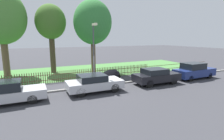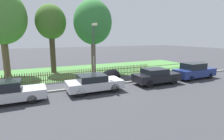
{
  "view_description": "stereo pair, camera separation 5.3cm",
  "coord_description": "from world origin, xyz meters",
  "px_view_note": "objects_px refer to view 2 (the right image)",
  "views": [
    {
      "loc": [
        -4.74,
        -13.05,
        4.01
      ],
      "look_at": [
        1.87,
        1.03,
        1.1
      ],
      "focal_mm": 28.0,
      "sensor_mm": 36.0,
      "label": 1
    },
    {
      "loc": [
        -4.69,
        -13.07,
        4.01
      ],
      "look_at": [
        1.87,
        1.03,
        1.1
      ],
      "focal_mm": 28.0,
      "sensor_mm": 36.0,
      "label": 2
    }
  ],
  "objects_px": {
    "parked_car_silver_hatchback": "(5,93)",
    "parked_car_black_saloon": "(94,83)",
    "tree_nearest_kerb": "(1,17)",
    "tree_behind_motorcycle": "(51,23)",
    "covered_motorcycle": "(111,74)",
    "street_lamp": "(94,47)",
    "parked_car_navy_estate": "(156,76)",
    "tree_mid_park": "(93,23)",
    "parked_car_red_compact": "(194,71)"
  },
  "relations": [
    {
      "from": "covered_motorcycle",
      "to": "tree_mid_park",
      "type": "xyz_separation_m",
      "value": [
        -0.26,
        4.32,
        4.95
      ]
    },
    {
      "from": "parked_car_red_compact",
      "to": "tree_mid_park",
      "type": "height_order",
      "value": "tree_mid_park"
    },
    {
      "from": "parked_car_navy_estate",
      "to": "parked_car_red_compact",
      "type": "xyz_separation_m",
      "value": [
        4.76,
        0.09,
        0.05
      ]
    },
    {
      "from": "parked_car_navy_estate",
      "to": "street_lamp",
      "type": "distance_m",
      "value": 5.9
    },
    {
      "from": "parked_car_silver_hatchback",
      "to": "covered_motorcycle",
      "type": "height_order",
      "value": "parked_car_silver_hatchback"
    },
    {
      "from": "tree_mid_park",
      "to": "parked_car_silver_hatchback",
      "type": "bearing_deg",
      "value": -139.87
    },
    {
      "from": "parked_car_silver_hatchback",
      "to": "street_lamp",
      "type": "distance_m",
      "value": 7.05
    },
    {
      "from": "covered_motorcycle",
      "to": "parked_car_red_compact",
      "type": "bearing_deg",
      "value": -18.38
    },
    {
      "from": "parked_car_navy_estate",
      "to": "street_lamp",
      "type": "relative_size",
      "value": 0.8
    },
    {
      "from": "parked_car_navy_estate",
      "to": "tree_nearest_kerb",
      "type": "distance_m",
      "value": 16.07
    },
    {
      "from": "parked_car_red_compact",
      "to": "tree_nearest_kerb",
      "type": "bearing_deg",
      "value": 150.18
    },
    {
      "from": "tree_behind_motorcycle",
      "to": "parked_car_black_saloon",
      "type": "bearing_deg",
      "value": -78.64
    },
    {
      "from": "parked_car_red_compact",
      "to": "tree_nearest_kerb",
      "type": "relative_size",
      "value": 0.51
    },
    {
      "from": "tree_nearest_kerb",
      "to": "street_lamp",
      "type": "xyz_separation_m",
      "value": [
        7.1,
        -7.33,
        -2.72
      ]
    },
    {
      "from": "parked_car_red_compact",
      "to": "covered_motorcycle",
      "type": "bearing_deg",
      "value": 159.89
    },
    {
      "from": "tree_mid_park",
      "to": "parked_car_red_compact",
      "type": "bearing_deg",
      "value": -40.75
    },
    {
      "from": "parked_car_silver_hatchback",
      "to": "covered_motorcycle",
      "type": "xyz_separation_m",
      "value": [
        8.33,
        2.49,
        -0.05
      ]
    },
    {
      "from": "street_lamp",
      "to": "parked_car_red_compact",
      "type": "bearing_deg",
      "value": -10.14
    },
    {
      "from": "tree_behind_motorcycle",
      "to": "tree_mid_park",
      "type": "bearing_deg",
      "value": -27.74
    },
    {
      "from": "parked_car_silver_hatchback",
      "to": "parked_car_red_compact",
      "type": "xyz_separation_m",
      "value": [
        16.12,
        -0.13,
        0.07
      ]
    },
    {
      "from": "tree_nearest_kerb",
      "to": "tree_behind_motorcycle",
      "type": "bearing_deg",
      "value": 0.5
    },
    {
      "from": "parked_car_navy_estate",
      "to": "covered_motorcycle",
      "type": "height_order",
      "value": "parked_car_navy_estate"
    },
    {
      "from": "parked_car_navy_estate",
      "to": "parked_car_black_saloon",
      "type": "bearing_deg",
      "value": 179.47
    },
    {
      "from": "parked_car_red_compact",
      "to": "street_lamp",
      "type": "relative_size",
      "value": 0.87
    },
    {
      "from": "tree_mid_park",
      "to": "parked_car_navy_estate",
      "type": "bearing_deg",
      "value": -64.94
    },
    {
      "from": "tree_behind_motorcycle",
      "to": "tree_nearest_kerb",
      "type": "bearing_deg",
      "value": -179.5
    },
    {
      "from": "covered_motorcycle",
      "to": "street_lamp",
      "type": "relative_size",
      "value": 0.39
    },
    {
      "from": "parked_car_navy_estate",
      "to": "tree_behind_motorcycle",
      "type": "height_order",
      "value": "tree_behind_motorcycle"
    },
    {
      "from": "covered_motorcycle",
      "to": "tree_behind_motorcycle",
      "type": "height_order",
      "value": "tree_behind_motorcycle"
    },
    {
      "from": "parked_car_black_saloon",
      "to": "tree_mid_park",
      "type": "height_order",
      "value": "tree_mid_park"
    },
    {
      "from": "parked_car_silver_hatchback",
      "to": "parked_car_navy_estate",
      "type": "distance_m",
      "value": 11.36
    },
    {
      "from": "covered_motorcycle",
      "to": "street_lamp",
      "type": "height_order",
      "value": "street_lamp"
    },
    {
      "from": "tree_nearest_kerb",
      "to": "tree_mid_park",
      "type": "bearing_deg",
      "value": -13.66
    },
    {
      "from": "tree_nearest_kerb",
      "to": "tree_mid_park",
      "type": "xyz_separation_m",
      "value": [
        8.82,
        -2.14,
        -0.38
      ]
    },
    {
      "from": "parked_car_navy_estate",
      "to": "tree_mid_park",
      "type": "distance_m",
      "value": 9.16
    },
    {
      "from": "parked_car_red_compact",
      "to": "tree_behind_motorcycle",
      "type": "xyz_separation_m",
      "value": [
        -12.2,
        9.12,
        4.83
      ]
    },
    {
      "from": "covered_motorcycle",
      "to": "tree_behind_motorcycle",
      "type": "bearing_deg",
      "value": 124.34
    },
    {
      "from": "tree_nearest_kerb",
      "to": "parked_car_black_saloon",
      "type": "bearing_deg",
      "value": -54.17
    },
    {
      "from": "parked_car_red_compact",
      "to": "tree_mid_park",
      "type": "xyz_separation_m",
      "value": [
        -8.05,
        6.93,
        4.84
      ]
    },
    {
      "from": "parked_car_navy_estate",
      "to": "street_lamp",
      "type": "xyz_separation_m",
      "value": [
        -5.0,
        1.83,
        2.55
      ]
    },
    {
      "from": "parked_car_silver_hatchback",
      "to": "tree_nearest_kerb",
      "type": "height_order",
      "value": "tree_nearest_kerb"
    },
    {
      "from": "parked_car_silver_hatchback",
      "to": "covered_motorcycle",
      "type": "distance_m",
      "value": 8.7
    },
    {
      "from": "tree_nearest_kerb",
      "to": "street_lamp",
      "type": "bearing_deg",
      "value": -45.91
    },
    {
      "from": "tree_mid_park",
      "to": "tree_nearest_kerb",
      "type": "bearing_deg",
      "value": 166.34
    },
    {
      "from": "parked_car_silver_hatchback",
      "to": "tree_behind_motorcycle",
      "type": "xyz_separation_m",
      "value": [
        3.93,
        8.99,
        4.89
      ]
    },
    {
      "from": "parked_car_silver_hatchback",
      "to": "tree_mid_park",
      "type": "xyz_separation_m",
      "value": [
        8.08,
        6.81,
        4.91
      ]
    },
    {
      "from": "parked_car_navy_estate",
      "to": "parked_car_red_compact",
      "type": "height_order",
      "value": "parked_car_red_compact"
    },
    {
      "from": "parked_car_silver_hatchback",
      "to": "parked_car_black_saloon",
      "type": "xyz_separation_m",
      "value": [
        5.74,
        -0.02,
        -0.01
      ]
    },
    {
      "from": "street_lamp",
      "to": "covered_motorcycle",
      "type": "bearing_deg",
      "value": 23.83
    },
    {
      "from": "covered_motorcycle",
      "to": "tree_behind_motorcycle",
      "type": "relative_size",
      "value": 0.26
    }
  ]
}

